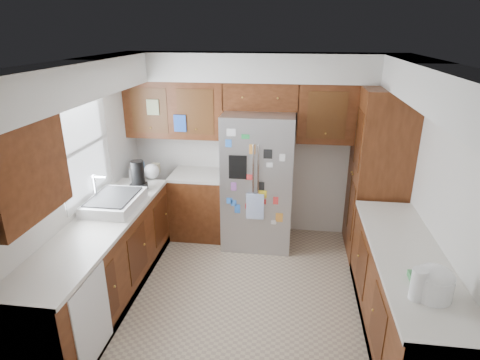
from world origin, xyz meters
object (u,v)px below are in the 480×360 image
paper_towel (418,284)px  rice_cooker (434,282)px  pantry (378,174)px  fridge (258,180)px

paper_towel → rice_cooker: bearing=19.6°
pantry → fridge: (-1.50, 0.05, -0.17)m
rice_cooker → paper_towel: paper_towel is taller
pantry → rice_cooker: size_ratio=7.41×
pantry → rice_cooker: bearing=-90.0°
fridge → paper_towel: fridge is taller
pantry → fridge: pantry is taller
pantry → paper_towel: bearing=-93.1°
pantry → fridge: 1.51m
paper_towel → fridge: bearing=120.5°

